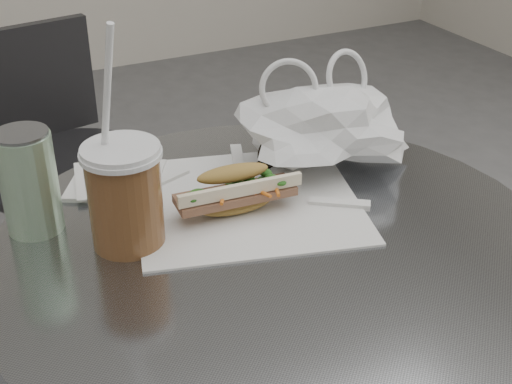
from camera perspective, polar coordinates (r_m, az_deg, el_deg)
name	(u,v)px	position (r m, az deg, el deg)	size (l,w,h in m)	color
chair_far	(69,211)	(1.82, -14.73, -1.52)	(0.41, 0.44, 0.78)	#2A2A2C
sandwich_paper	(246,201)	(1.03, -0.78, -0.70)	(0.32, 0.30, 0.00)	white
banh_mi	(235,191)	(0.98, -1.73, 0.11)	(0.21, 0.10, 0.07)	#AC8641
iced_coffee	(125,194)	(0.92, -10.46, -0.17)	(0.10, 0.10, 0.30)	brown
sunglasses	(279,150)	(1.14, 1.87, 3.36)	(0.10, 0.06, 0.05)	black
plastic_bag	(324,129)	(1.11, 5.48, 5.08)	(0.25, 0.19, 0.13)	silver
napkin_stack	(116,179)	(1.10, -11.13, 1.02)	(0.18, 0.18, 0.01)	white
drink_can	(29,182)	(0.98, -17.71, 0.78)	(0.07, 0.07, 0.14)	#5EA260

